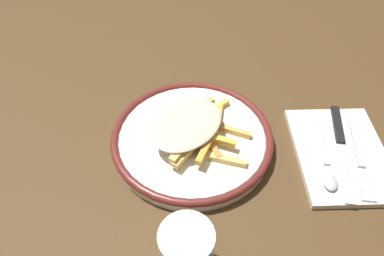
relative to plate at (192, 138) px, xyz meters
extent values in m
plane|color=#4B341B|center=(0.00, 0.00, -0.01)|extent=(2.60, 2.60, 0.00)
cylinder|color=white|center=(0.00, 0.00, 0.00)|extent=(0.28, 0.28, 0.02)
torus|color=maroon|center=(0.00, 0.00, 0.01)|extent=(0.28, 0.28, 0.01)
cube|color=gold|center=(0.00, 0.00, 0.01)|extent=(0.08, 0.02, 0.01)
cube|color=gold|center=(-0.01, -0.02, 0.01)|extent=(0.08, 0.05, 0.01)
cube|color=gold|center=(0.00, -0.02, 0.02)|extent=(0.07, 0.03, 0.01)
cube|color=#E6C065|center=(-0.05, 0.05, 0.01)|extent=(0.07, 0.03, 0.01)
cube|color=tan|center=(0.02, -0.01, 0.01)|extent=(0.07, 0.02, 0.01)
cube|color=gold|center=(-0.04, 0.02, 0.02)|extent=(0.06, 0.03, 0.01)
cube|color=gold|center=(-0.05, -0.03, 0.01)|extent=(0.02, 0.08, 0.01)
cube|color=#E0B866|center=(0.01, 0.03, 0.03)|extent=(0.06, 0.09, 0.01)
cube|color=gold|center=(0.00, 0.00, 0.03)|extent=(0.05, 0.09, 0.01)
cube|color=#EDC452|center=(0.02, -0.02, 0.02)|extent=(0.04, 0.08, 0.01)
cube|color=#E0C360|center=(-0.01, 0.01, 0.01)|extent=(0.03, 0.08, 0.01)
cube|color=#E3BA63|center=(0.00, -0.01, 0.02)|extent=(0.07, 0.03, 0.01)
cube|color=gold|center=(-0.02, 0.01, 0.01)|extent=(0.05, 0.09, 0.01)
cube|color=gold|center=(-0.03, 0.04, 0.02)|extent=(0.04, 0.08, 0.01)
cube|color=#D8AA56|center=(-0.01, -0.05, 0.03)|extent=(0.06, 0.04, 0.01)
cube|color=#F5BE5B|center=(0.00, 0.00, 0.01)|extent=(0.03, 0.08, 0.01)
cube|color=gold|center=(-0.01, -0.04, 0.01)|extent=(0.04, 0.06, 0.01)
cube|color=#F2B75F|center=(0.00, 0.04, 0.02)|extent=(0.06, 0.09, 0.01)
cube|color=#EAB74D|center=(-0.04, -0.06, 0.01)|extent=(0.06, 0.06, 0.01)
cube|color=gold|center=(-0.04, -0.03, 0.01)|extent=(0.06, 0.05, 0.01)
cube|color=#E5C35D|center=(-0.04, 0.00, 0.01)|extent=(0.03, 0.06, 0.01)
cube|color=#CB873F|center=(-0.03, 0.02, 0.01)|extent=(0.04, 0.07, 0.01)
cube|color=#E2AA53|center=(-0.07, -0.01, 0.01)|extent=(0.07, 0.03, 0.01)
ellipsoid|color=beige|center=(0.01, 0.00, 0.04)|extent=(0.17, 0.17, 0.01)
cube|color=#207336|center=(-0.01, -0.01, 0.04)|extent=(0.00, 0.00, 0.00)
cube|color=#29571F|center=(-0.01, 0.01, 0.04)|extent=(0.00, 0.00, 0.00)
cube|color=#346425|center=(0.01, 0.02, 0.04)|extent=(0.00, 0.00, 0.00)
cube|color=#286F1E|center=(0.03, -0.03, 0.04)|extent=(0.00, 0.00, 0.00)
cube|color=#2E6321|center=(0.00, 0.03, 0.04)|extent=(0.00, 0.00, 0.00)
cube|color=#245921|center=(0.00, 0.03, 0.04)|extent=(0.00, 0.00, 0.00)
cube|color=silver|center=(-0.26, 0.02, -0.01)|extent=(0.16, 0.22, 0.01)
cube|color=silver|center=(-0.29, 0.00, 0.00)|extent=(0.02, 0.11, 0.01)
cube|color=silver|center=(-0.28, 0.10, 0.00)|extent=(0.03, 0.05, 0.00)
cube|color=black|center=(-0.26, -0.04, 0.00)|extent=(0.02, 0.09, 0.01)
cube|color=silver|center=(-0.25, 0.07, 0.00)|extent=(0.03, 0.12, 0.00)
cube|color=silver|center=(-0.23, 0.00, 0.00)|extent=(0.02, 0.10, 0.00)
ellipsoid|color=silver|center=(-0.22, 0.09, 0.00)|extent=(0.03, 0.03, 0.01)
cylinder|color=silver|center=(0.00, 0.22, 0.03)|extent=(0.07, 0.07, 0.10)
camera|label=1|loc=(-0.01, 0.42, 0.48)|focal=34.06mm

